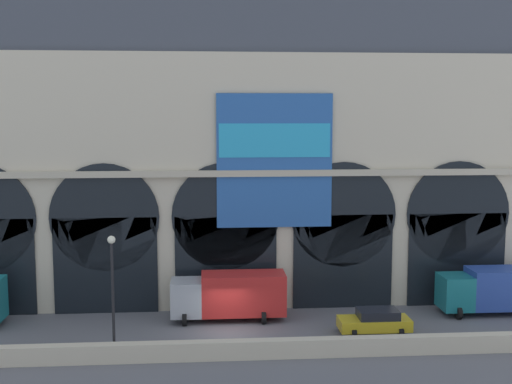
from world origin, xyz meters
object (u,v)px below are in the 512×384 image
object	(u,v)px
box_truck_center	(230,295)
car_mideast	(375,321)
street_lamp_quayside	(112,280)
box_truck_east	(496,289)

from	to	relation	value
box_truck_center	car_mideast	bearing A→B (deg)	-21.42
box_truck_center	street_lamp_quayside	distance (m)	9.51
box_truck_center	street_lamp_quayside	world-z (taller)	street_lamp_quayside
street_lamp_quayside	box_truck_center	bearing A→B (deg)	42.56
box_truck_center	street_lamp_quayside	bearing A→B (deg)	-137.44
car_mideast	street_lamp_quayside	distance (m)	16.21
box_truck_center	street_lamp_quayside	size ratio (longest dim) A/B	1.09
box_truck_center	car_mideast	world-z (taller)	box_truck_center
box_truck_center	box_truck_east	bearing A→B (deg)	-0.13
box_truck_east	street_lamp_quayside	distance (m)	25.69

